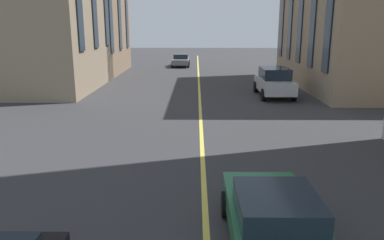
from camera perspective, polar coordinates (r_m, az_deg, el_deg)
lane_centre_line at (r=19.27m, az=1.30°, el=0.28°), size 80.00×0.16×0.01m
car_grey_mid at (r=43.64m, az=-1.68°, el=8.96°), size 4.40×1.95×1.37m
car_green_oncoming at (r=8.24m, az=12.24°, el=-14.57°), size 4.40×1.95×1.37m
car_silver_parked_b at (r=25.65m, az=12.22°, el=5.63°), size 4.70×2.14×1.88m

